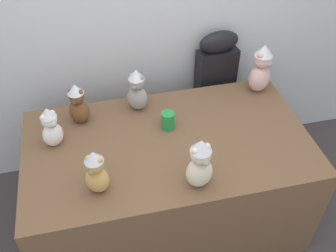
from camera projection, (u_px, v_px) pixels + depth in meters
ground_plane at (177, 247)px, 2.54m from camera, size 10.00×10.00×0.00m
display_table at (168, 182)px, 2.48m from camera, size 1.64×0.92×0.72m
instrument_case at (214, 95)px, 2.87m from camera, size 0.29×0.16×1.05m
teddy_bear_chestnut at (78, 104)px, 2.28m from camera, size 0.16×0.15×0.27m
teddy_bear_blush at (261, 69)px, 2.49m from camera, size 0.20×0.19×0.34m
teddy_bear_cream at (200, 164)px, 1.91m from camera, size 0.17×0.15×0.31m
teddy_bear_honey at (96, 172)px, 1.89m from camera, size 0.16×0.15×0.27m
teddy_bear_snow at (51, 127)px, 2.14m from camera, size 0.15×0.15×0.26m
teddy_bear_ash at (137, 90)px, 2.37m from camera, size 0.17×0.16×0.29m
party_cup_green at (168, 120)px, 2.29m from camera, size 0.08×0.08×0.11m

